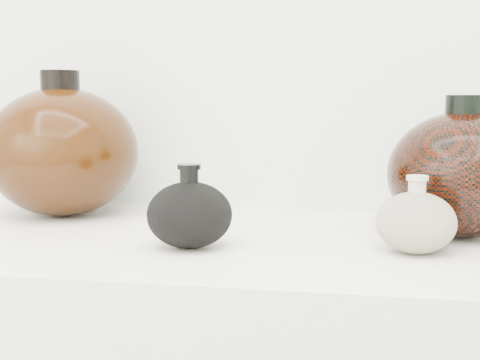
% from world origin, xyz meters
% --- Properties ---
extents(black_gourd_vase, '(0.13, 0.13, 0.11)m').
position_xyz_m(black_gourd_vase, '(-0.06, 0.87, 0.94)').
color(black_gourd_vase, black).
rests_on(black_gourd_vase, display_counter).
extents(cream_gourd_vase, '(0.13, 0.13, 0.10)m').
position_xyz_m(cream_gourd_vase, '(0.22, 0.89, 0.94)').
color(cream_gourd_vase, '#BAA48F').
rests_on(cream_gourd_vase, display_counter).
extents(left_round_pot, '(0.26, 0.26, 0.23)m').
position_xyz_m(left_round_pot, '(-0.32, 1.07, 1.00)').
color(left_round_pot, black).
rests_on(left_round_pot, display_counter).
extents(right_round_pot, '(0.26, 0.26, 0.19)m').
position_xyz_m(right_round_pot, '(0.29, 1.01, 0.99)').
color(right_round_pot, black).
rests_on(right_round_pot, display_counter).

